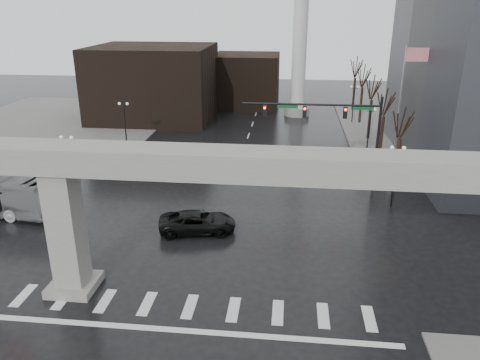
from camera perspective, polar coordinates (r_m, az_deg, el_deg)
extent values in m
plane|color=black|center=(27.38, -5.68, -13.87)|extent=(160.00, 160.00, 0.00)
cube|color=slate|center=(63.54, 25.35, 4.76)|extent=(28.00, 36.00, 0.15)
cube|color=slate|center=(67.54, -21.48, 6.19)|extent=(28.00, 36.00, 0.15)
cube|color=#999790|center=(23.76, -6.36, 2.19)|extent=(48.00, 2.20, 1.40)
cube|color=#999790|center=(27.73, -20.35, -5.97)|extent=(1.60, 1.60, 7.30)
cube|color=#999790|center=(29.35, -19.51, -11.92)|extent=(2.60, 2.60, 0.50)
cube|color=black|center=(67.55, -10.45, 11.57)|extent=(16.00, 14.00, 10.00)
cube|color=black|center=(75.18, 0.78, 12.06)|extent=(10.00, 10.00, 8.00)
cylinder|color=silver|center=(67.96, 7.49, 20.27)|extent=(2.00, 2.00, 30.00)
cylinder|color=#999790|center=(69.58, 6.93, 8.34)|extent=(3.60, 3.60, 1.20)
cylinder|color=black|center=(43.07, 16.41, 4.46)|extent=(0.24, 0.24, 8.00)
cylinder|color=black|center=(41.64, 8.62, 9.08)|extent=(12.00, 0.18, 0.18)
cube|color=black|center=(42.01, 12.70, 8.00)|extent=(0.35, 0.30, 1.00)
cube|color=black|center=(41.75, 7.88, 8.24)|extent=(0.35, 0.30, 1.00)
cube|color=black|center=(41.80, 3.03, 8.42)|extent=(0.35, 0.30, 1.00)
sphere|color=#FF0C05|center=(41.77, 12.76, 8.35)|extent=(0.20, 0.20, 0.20)
cube|color=#0B5223|center=(42.11, 14.80, 8.48)|extent=(1.80, 0.05, 0.35)
cube|color=#0B5223|center=(41.64, 5.82, 8.92)|extent=(1.80, 0.05, 0.35)
cylinder|color=silver|center=(46.07, 18.74, 7.82)|extent=(0.12, 0.12, 12.00)
cube|color=red|center=(45.51, 20.78, 14.10)|extent=(2.00, 0.03, 1.20)
cylinder|color=black|center=(39.21, 18.29, 0.18)|extent=(0.14, 0.14, 4.80)
cube|color=black|center=(38.48, 18.68, 3.45)|extent=(0.90, 0.06, 0.06)
sphere|color=silver|center=(38.33, 18.06, 3.77)|extent=(0.32, 0.32, 0.32)
sphere|color=silver|center=(38.53, 19.37, 3.70)|extent=(0.32, 0.32, 0.32)
cylinder|color=black|center=(52.34, 15.38, 5.58)|extent=(0.14, 0.14, 4.80)
cube|color=black|center=(51.80, 15.63, 8.09)|extent=(0.90, 0.06, 0.06)
sphere|color=silver|center=(51.69, 15.16, 8.33)|extent=(0.32, 0.32, 0.32)
sphere|color=silver|center=(51.84, 16.15, 8.27)|extent=(0.32, 0.32, 0.32)
cylinder|color=black|center=(65.84, 13.63, 8.79)|extent=(0.14, 0.14, 4.80)
cube|color=black|center=(65.41, 13.81, 10.80)|extent=(0.90, 0.06, 0.06)
sphere|color=silver|center=(65.32, 13.43, 11.00)|extent=(0.32, 0.32, 0.32)
sphere|color=silver|center=(65.43, 14.22, 10.95)|extent=(0.32, 0.32, 0.32)
cylinder|color=black|center=(42.54, -19.99, 1.57)|extent=(0.14, 0.14, 4.80)
cube|color=black|center=(41.87, -20.39, 4.61)|extent=(0.90, 0.06, 0.06)
sphere|color=silver|center=(42.02, -20.97, 4.87)|extent=(0.32, 0.32, 0.32)
sphere|color=silver|center=(41.62, -19.86, 4.87)|extent=(0.32, 0.32, 0.32)
cylinder|color=black|center=(54.88, -13.81, 6.42)|extent=(0.14, 0.14, 4.80)
cube|color=black|center=(54.36, -14.03, 8.81)|extent=(0.90, 0.06, 0.06)
sphere|color=silver|center=(54.48, -14.50, 9.01)|extent=(0.32, 0.32, 0.32)
sphere|color=silver|center=(54.17, -13.59, 9.03)|extent=(0.32, 0.32, 0.32)
cylinder|color=black|center=(67.87, -9.90, 9.42)|extent=(0.14, 0.14, 4.80)
cube|color=black|center=(67.45, -10.02, 11.37)|extent=(0.90, 0.06, 0.06)
sphere|color=silver|center=(67.55, -10.41, 11.53)|extent=(0.32, 0.32, 0.32)
sphere|color=silver|center=(67.30, -9.66, 11.54)|extent=(0.32, 0.32, 0.32)
cylinder|color=black|center=(43.15, 18.56, 1.84)|extent=(0.34, 0.34, 4.55)
cylinder|color=black|center=(42.15, 19.14, 6.65)|extent=(0.12, 1.52, 2.98)
cylinder|color=black|center=(42.56, 19.70, 6.38)|extent=(0.83, 1.14, 2.51)
cylinder|color=black|center=(50.64, 16.82, 4.84)|extent=(0.34, 0.34, 4.66)
cylinder|color=black|center=(49.77, 17.28, 9.07)|extent=(0.12, 1.55, 3.05)
cylinder|color=black|center=(50.16, 17.76, 8.82)|extent=(0.85, 1.16, 2.57)
cylinder|color=black|center=(58.26, 15.51, 7.06)|extent=(0.34, 0.34, 4.76)
cylinder|color=black|center=(57.50, 15.89, 10.84)|extent=(0.12, 1.59, 3.11)
cylinder|color=black|center=(57.86, 16.32, 10.61)|extent=(0.86, 1.18, 2.62)
cylinder|color=black|center=(65.97, 14.50, 8.77)|extent=(0.34, 0.34, 4.87)
cylinder|color=black|center=(65.29, 14.82, 12.19)|extent=(0.12, 1.62, 3.18)
cylinder|color=black|center=(65.64, 15.21, 11.98)|extent=(0.88, 1.20, 2.68)
cylinder|color=black|center=(73.74, 13.70, 10.11)|extent=(0.34, 0.34, 4.97)
cylinder|color=black|center=(73.12, 13.98, 13.25)|extent=(0.12, 1.65, 3.25)
cylinder|color=black|center=(73.47, 14.33, 13.05)|extent=(0.89, 1.23, 2.74)
imported|color=black|center=(33.84, -5.21, -5.14)|extent=(5.86, 3.50, 1.53)
imported|color=black|center=(48.75, -0.65, 3.17)|extent=(2.42, 4.45, 1.44)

